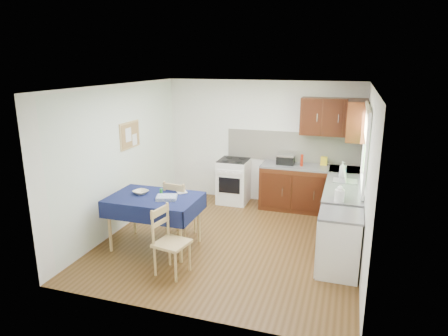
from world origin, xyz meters
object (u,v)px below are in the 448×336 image
(dining_table, at_px, (154,203))
(dish_rack, at_px, (345,180))
(kettle, at_px, (340,194))
(chair_near, at_px, (169,239))
(toaster, at_px, (286,161))
(sandwich_press, at_px, (286,159))
(chair_far, at_px, (179,207))

(dining_table, xyz_separation_m, dish_rack, (2.79, 1.50, 0.19))
(dish_rack, distance_m, kettle, 1.04)
(chair_near, relative_size, toaster, 4.16)
(sandwich_press, relative_size, kettle, 1.40)
(chair_far, height_order, kettle, kettle)
(chair_near, bearing_deg, sandwich_press, -9.12)
(dining_table, height_order, chair_near, chair_near)
(toaster, height_order, sandwich_press, sandwich_press)
(sandwich_press, bearing_deg, kettle, -53.45)
(chair_near, bearing_deg, toaster, -9.64)
(chair_far, distance_m, sandwich_press, 2.47)
(chair_far, relative_size, kettle, 4.12)
(chair_far, height_order, dish_rack, dish_rack)
(sandwich_press, bearing_deg, toaster, -70.49)
(chair_far, xyz_separation_m, kettle, (2.53, 0.02, 0.49))
(dining_table, xyz_separation_m, chair_far, (0.20, 0.45, -0.21))
(chair_far, xyz_separation_m, dish_rack, (2.59, 1.05, 0.40))
(toaster, xyz_separation_m, sandwich_press, (-0.01, 0.05, 0.01))
(dining_table, relative_size, chair_near, 1.45)
(chair_near, distance_m, toaster, 3.25)
(chair_far, distance_m, dish_rack, 2.82)
(toaster, bearing_deg, dining_table, -122.38)
(chair_far, bearing_deg, dining_table, 71.06)
(toaster, relative_size, sandwich_press, 0.69)
(dining_table, distance_m, toaster, 2.88)
(dining_table, height_order, dish_rack, dish_rack)
(chair_near, height_order, toaster, toaster)
(chair_far, distance_m, toaster, 2.43)
(kettle, bearing_deg, chair_near, -152.32)
(kettle, bearing_deg, dish_rack, 86.83)
(chair_near, distance_m, dish_rack, 3.15)
(sandwich_press, distance_m, dish_rack, 1.46)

